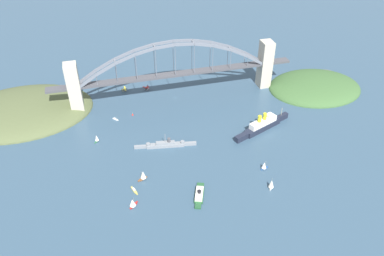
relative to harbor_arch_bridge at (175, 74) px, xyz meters
name	(u,v)px	position (x,y,z in m)	size (l,w,h in m)	color
ground_plane	(175,98)	(0.00, 0.00, -32.98)	(1400.00, 1400.00, 0.00)	#334C60
harbor_arch_bridge	(175,74)	(0.00, 0.00, 0.00)	(296.96, 17.06, 74.04)	#BCB29E
headland_west_shore	(315,87)	(-181.01, 23.00, -32.98)	(120.78, 96.71, 24.08)	#3D6033
headland_east_shore	(24,111)	(179.42, -16.29, -32.98)	(163.04, 123.59, 26.90)	#515B38
ocean_liner	(262,125)	(-76.78, 90.92, -27.05)	(74.97, 34.79, 20.31)	#1E2333
naval_cruiser	(166,144)	(31.77, 92.76, -30.39)	(64.10, 13.05, 15.99)	gray
harbor_ferry_steamer	(199,195)	(18.11, 170.15, -30.91)	(16.60, 30.77, 7.06)	#23512D
seaplane_taxiing_near_bridge	(125,89)	(58.97, -33.43, -31.15)	(7.01, 11.32, 4.74)	#B7B7B2
seaplane_second_in_formation	(147,88)	(31.26, -29.12, -30.73)	(8.94, 8.76, 5.10)	#B7B7B2
small_boat_0	(133,203)	(76.75, 166.73, -28.45)	(8.84, 8.73, 9.77)	#B2231E
small_boat_1	(271,184)	(-47.73, 177.23, -27.94)	(6.90, 8.58, 10.84)	silver
small_boat_2	(143,175)	(62.51, 135.05, -28.04)	(9.53, 7.17, 10.67)	brown
small_boat_3	(115,119)	(77.42, 29.44, -32.17)	(6.33, 6.69, 2.28)	silver
small_boat_4	(134,190)	(73.08, 148.16, -32.27)	(5.10, 11.68, 2.00)	gold
small_boat_5	(97,138)	(100.29, 64.83, -28.94)	(6.11, 6.72, 8.62)	#2D6B3D
small_boat_6	(264,165)	(-52.03, 151.71, -28.52)	(8.45, 5.76, 9.45)	#234C8C
channel_marker_buoy	(133,114)	(57.07, 25.17, -31.86)	(2.20, 2.20, 2.75)	red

